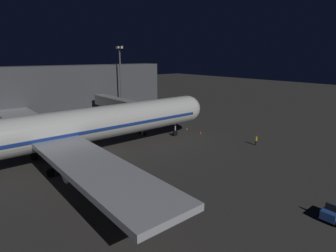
% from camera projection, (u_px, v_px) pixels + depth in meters
% --- Properties ---
extents(ground_plane, '(320.00, 320.00, 0.00)m').
position_uv_depth(ground_plane, '(103.00, 153.00, 49.24)').
color(ground_plane, '#383533').
extents(airliner_at_gate, '(58.33, 62.76, 20.08)m').
position_uv_depth(airliner_at_gate, '(55.00, 131.00, 43.03)').
color(airliner_at_gate, silver).
rests_on(airliner_at_gate, ground_plane).
extents(jet_bridge, '(22.88, 3.40, 7.05)m').
position_uv_depth(jet_bridge, '(125.00, 106.00, 64.47)').
color(jet_bridge, '#9E9E99').
rests_on(jet_bridge, ground_plane).
extents(terminal_wall, '(6.00, 80.00, 14.28)m').
position_uv_depth(terminal_wall, '(18.00, 97.00, 66.75)').
color(terminal_wall, '#4C4F54').
rests_on(terminal_wall, ground_plane).
extents(apron_floodlight_mast, '(2.90, 0.50, 19.22)m').
position_uv_depth(apron_floodlight_mast, '(121.00, 77.00, 77.30)').
color(apron_floodlight_mast, '#59595E').
rests_on(apron_floodlight_mast, ground_plane).
extents(pushback_tug, '(1.86, 2.62, 1.95)m').
position_uv_depth(pushback_tug, '(332.00, 213.00, 29.01)').
color(pushback_tug, '#234C9E').
rests_on(pushback_tug, ground_plane).
extents(ground_crew_by_belt_loader, '(0.40, 0.40, 1.87)m').
position_uv_depth(ground_crew_by_belt_loader, '(256.00, 140.00, 53.27)').
color(ground_crew_by_belt_loader, black).
rests_on(ground_crew_by_belt_loader, ground_plane).
extents(traffic_cone_nose_port, '(0.36, 0.36, 0.55)m').
position_uv_depth(traffic_cone_nose_port, '(200.00, 132.00, 61.50)').
color(traffic_cone_nose_port, orange).
rests_on(traffic_cone_nose_port, ground_plane).
extents(traffic_cone_nose_starboard, '(0.36, 0.36, 0.55)m').
position_uv_depth(traffic_cone_nose_starboard, '(187.00, 128.00, 64.78)').
color(traffic_cone_nose_starboard, orange).
rests_on(traffic_cone_nose_starboard, ground_plane).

